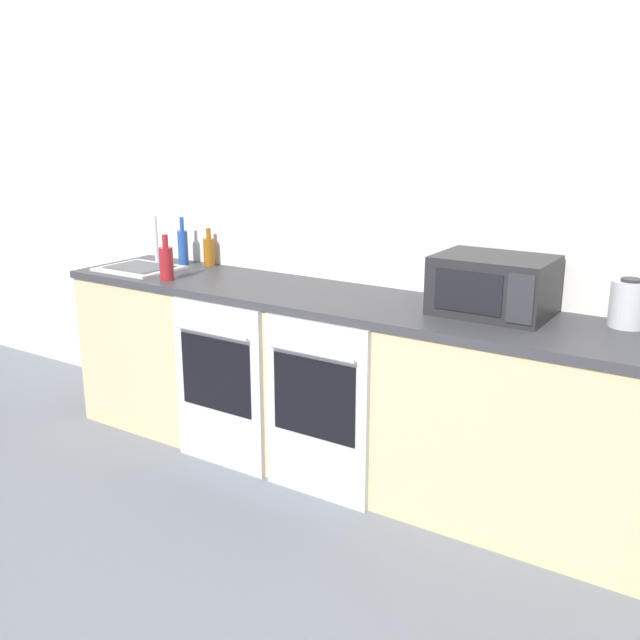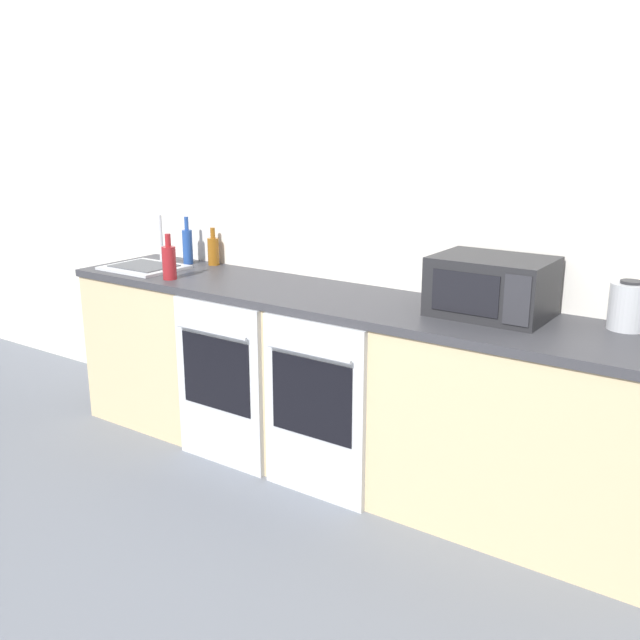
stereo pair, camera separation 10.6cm
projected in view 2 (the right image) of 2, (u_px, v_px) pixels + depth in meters
wall_back at (375, 213)px, 3.69m from camera, size 10.00×0.06×2.60m
counter_back at (338, 384)px, 3.64m from camera, size 3.28×0.64×0.92m
oven_left at (218, 384)px, 3.68m from camera, size 0.56×0.06×0.88m
oven_right at (313, 410)px, 3.35m from camera, size 0.56×0.06×0.88m
microwave at (492, 286)px, 3.15m from camera, size 0.50×0.38×0.26m
bottle_red at (169, 262)px, 3.88m from camera, size 0.08×0.08×0.25m
bottle_blue at (188, 245)px, 4.31m from camera, size 0.06×0.06×0.29m
bottle_amber at (213, 250)px, 4.28m from camera, size 0.07×0.07×0.23m
kettle at (628, 306)px, 2.94m from camera, size 0.16×0.16×0.21m
sink at (145, 266)px, 4.19m from camera, size 0.43×0.37×0.30m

